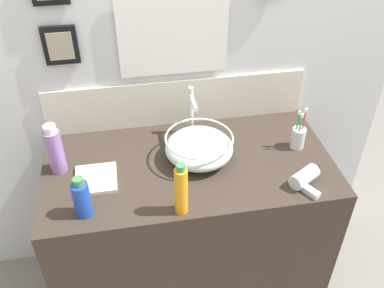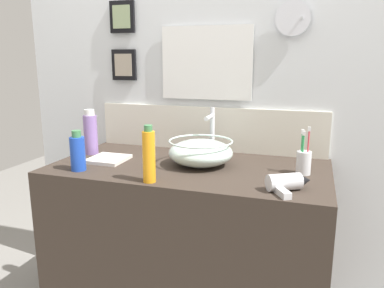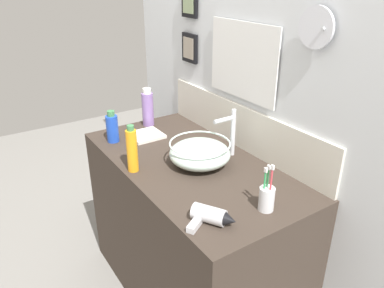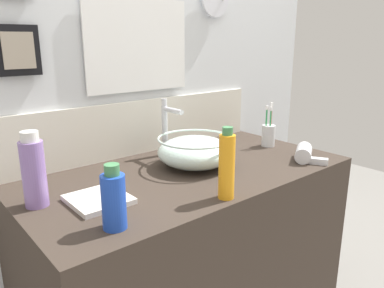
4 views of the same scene
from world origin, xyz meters
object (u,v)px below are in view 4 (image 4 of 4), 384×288
hair_drier (305,152)px  lotion_bottle (114,200)px  toothbrush_cup (268,135)px  faucet (167,124)px  shampoo_bottle (227,165)px  soap_dispenser (34,171)px  glass_bowl_sink (195,151)px  hand_towel (99,199)px

hair_drier → lotion_bottle: 0.87m
lotion_bottle → toothbrush_cup: bearing=14.8°
faucet → hair_drier: faucet is taller
hair_drier → faucet: bearing=134.7°
shampoo_bottle → hair_drier: bearing=7.3°
soap_dispenser → hair_drier: bearing=-14.3°
glass_bowl_sink → hand_towel: (-0.44, -0.06, -0.05)m
faucet → soap_dispenser: faucet is taller
lotion_bottle → hand_towel: lotion_bottle is taller
faucet → shampoo_bottle: 0.48m
hair_drier → shampoo_bottle: (-0.52, -0.07, 0.08)m
faucet → soap_dispenser: bearing=-165.6°
toothbrush_cup → hand_towel: (-0.88, -0.07, -0.04)m
shampoo_bottle → glass_bowl_sink: bearing=67.2°
hair_drier → shampoo_bottle: shampoo_bottle is taller
glass_bowl_sink → hair_drier: size_ratio=1.59×
hand_towel → lotion_bottle: bearing=-103.1°
glass_bowl_sink → hair_drier: glass_bowl_sink is taller
faucet → soap_dispenser: size_ratio=1.06×
hair_drier → hand_towel: size_ratio=1.05×
faucet → hand_towel: bearing=-150.8°
toothbrush_cup → lotion_bottle: size_ratio=1.15×
hand_towel → soap_dispenser: bearing=148.1°
toothbrush_cup → soap_dispenser: (-1.03, 0.03, 0.05)m
hair_drier → hand_towel: 0.85m
glass_bowl_sink → toothbrush_cup: (0.44, 0.00, -0.01)m
shampoo_bottle → soap_dispenser: same height
glass_bowl_sink → shampoo_bottle: shampoo_bottle is taller
toothbrush_cup → hand_towel: size_ratio=1.15×
glass_bowl_sink → hand_towel: bearing=-171.7°
hand_towel → toothbrush_cup: bearing=4.4°
toothbrush_cup → faucet: bearing=158.4°
toothbrush_cup → shampoo_bottle: shampoo_bottle is taller
faucet → toothbrush_cup: faucet is taller
lotion_bottle → soap_dispenser: 0.29m
lotion_bottle → glass_bowl_sink: bearing=26.6°
soap_dispenser → hand_towel: size_ratio=1.30×
toothbrush_cup → lotion_bottle: bearing=-165.2°
faucet → toothbrush_cup: 0.48m
glass_bowl_sink → soap_dispenser: size_ratio=1.28×
lotion_bottle → soap_dispenser: bearing=112.0°
glass_bowl_sink → hand_towel: 0.44m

